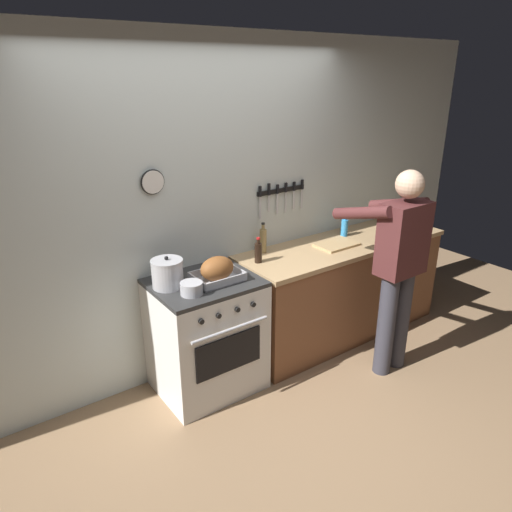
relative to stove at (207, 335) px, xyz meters
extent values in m
plane|color=#937251|center=(0.22, -0.99, -0.45)|extent=(8.00, 8.00, 0.00)
cube|color=silver|center=(0.22, 0.36, 0.85)|extent=(6.00, 0.10, 2.60)
cube|color=black|center=(0.94, 0.30, 0.93)|extent=(0.49, 0.02, 0.04)
cube|color=silver|center=(0.71, 0.29, 0.82)|extent=(0.02, 0.00, 0.19)
cube|color=black|center=(0.71, 0.29, 0.95)|extent=(0.02, 0.02, 0.09)
cube|color=silver|center=(0.80, 0.29, 0.84)|extent=(0.01, 0.00, 0.14)
cube|color=black|center=(0.80, 0.29, 0.96)|extent=(0.02, 0.02, 0.10)
cube|color=silver|center=(0.89, 0.29, 0.82)|extent=(0.02, 0.00, 0.17)
cube|color=black|center=(0.89, 0.29, 0.95)|extent=(0.02, 0.02, 0.08)
cube|color=silver|center=(0.98, 0.29, 0.82)|extent=(0.01, 0.00, 0.18)
cube|color=black|center=(0.98, 0.29, 0.95)|extent=(0.02, 0.02, 0.08)
cube|color=silver|center=(1.07, 0.29, 0.83)|extent=(0.02, 0.00, 0.16)
cube|color=black|center=(1.07, 0.29, 0.95)|extent=(0.02, 0.02, 0.08)
cube|color=silver|center=(1.16, 0.29, 0.82)|extent=(0.02, 0.00, 0.17)
cube|color=black|center=(1.16, 0.29, 0.95)|extent=(0.02, 0.02, 0.08)
cylinder|color=white|center=(-0.21, 0.29, 1.15)|extent=(0.16, 0.02, 0.16)
torus|color=black|center=(-0.21, 0.29, 1.15)|extent=(0.18, 0.02, 0.18)
cube|color=brown|center=(1.42, 0.00, -0.02)|extent=(2.00, 0.62, 0.86)
cube|color=tan|center=(1.42, 0.00, 0.43)|extent=(2.03, 0.65, 0.04)
cube|color=white|center=(0.00, 0.00, -0.02)|extent=(0.76, 0.62, 0.87)
cube|color=black|center=(0.00, -0.31, 0.00)|extent=(0.53, 0.01, 0.28)
cube|color=#2D2D2D|center=(0.00, 0.00, 0.43)|extent=(0.76, 0.62, 0.03)
cylinder|color=black|center=(-0.21, -0.32, 0.33)|extent=(0.04, 0.02, 0.04)
cylinder|color=black|center=(-0.08, -0.32, 0.33)|extent=(0.04, 0.02, 0.04)
cylinder|color=black|center=(0.08, -0.32, 0.33)|extent=(0.04, 0.02, 0.04)
cylinder|color=black|center=(0.21, -0.32, 0.33)|extent=(0.04, 0.02, 0.04)
cylinder|color=silver|center=(0.00, -0.34, 0.21)|extent=(0.61, 0.02, 0.02)
cylinder|color=#383842|center=(1.25, -0.67, -0.02)|extent=(0.14, 0.14, 0.86)
cylinder|color=#383842|center=(1.43, -0.67, -0.02)|extent=(0.14, 0.14, 0.86)
cube|color=#4C2323|center=(1.34, -0.67, 0.69)|extent=(0.38, 0.22, 0.56)
sphere|color=tan|center=(1.34, -0.67, 1.10)|extent=(0.21, 0.21, 0.21)
cylinder|color=#4C2323|center=(1.13, -0.43, 0.87)|extent=(0.09, 0.55, 0.22)
cylinder|color=#4C2323|center=(1.55, -0.43, 0.87)|extent=(0.09, 0.55, 0.22)
cube|color=#B7B7BC|center=(0.08, -0.06, 0.46)|extent=(0.34, 0.25, 0.01)
cube|color=#B7B7BC|center=(0.08, -0.18, 0.49)|extent=(0.34, 0.01, 0.05)
cube|color=#B7B7BC|center=(0.08, 0.07, 0.49)|extent=(0.34, 0.01, 0.05)
cube|color=#B7B7BC|center=(-0.09, -0.06, 0.49)|extent=(0.01, 0.25, 0.05)
cube|color=#B7B7BC|center=(0.25, -0.06, 0.49)|extent=(0.01, 0.25, 0.05)
ellipsoid|color=brown|center=(0.08, -0.06, 0.55)|extent=(0.25, 0.18, 0.17)
cylinder|color=#B7B7BC|center=(-0.25, 0.06, 0.54)|extent=(0.22, 0.22, 0.19)
cylinder|color=#B2B2B7|center=(-0.25, 0.06, 0.65)|extent=(0.22, 0.22, 0.01)
sphere|color=black|center=(-0.25, 0.06, 0.67)|extent=(0.03, 0.03, 0.03)
cylinder|color=#B7B7BC|center=(-0.18, -0.14, 0.49)|extent=(0.15, 0.15, 0.09)
cube|color=tan|center=(1.31, -0.02, 0.46)|extent=(0.36, 0.24, 0.02)
cylinder|color=black|center=(0.53, 0.06, 0.53)|extent=(0.06, 0.06, 0.16)
cylinder|color=black|center=(0.53, 0.06, 0.63)|extent=(0.03, 0.03, 0.03)
cylinder|color=#B21919|center=(0.53, 0.06, 0.65)|extent=(0.03, 0.03, 0.01)
cylinder|color=#997F4C|center=(0.69, 0.22, 0.55)|extent=(0.06, 0.06, 0.20)
cylinder|color=#997F4C|center=(0.69, 0.22, 0.67)|extent=(0.03, 0.03, 0.04)
cylinder|color=black|center=(0.69, 0.22, 0.70)|extent=(0.03, 0.03, 0.01)
cylinder|color=#338CCC|center=(1.55, 0.12, 0.53)|extent=(0.06, 0.06, 0.15)
cylinder|color=#338CCC|center=(1.55, 0.12, 0.62)|extent=(0.03, 0.03, 0.03)
cylinder|color=white|center=(1.55, 0.12, 0.64)|extent=(0.03, 0.03, 0.01)
camera|label=1|loc=(-1.52, -2.75, 1.87)|focal=33.28mm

